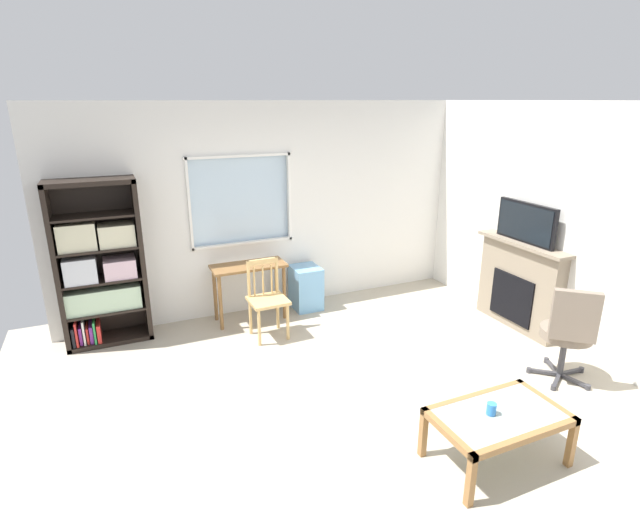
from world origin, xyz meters
TOP-DOWN VIEW (x-y plane):
  - ground at (0.00, 0.00)m, footprint 6.22×6.19m
  - wall_back_with_window at (0.03, 2.59)m, footprint 5.22×0.15m
  - wall_right at (2.67, 0.00)m, footprint 0.12×5.39m
  - bookshelf at (-2.01, 2.35)m, footprint 0.90×0.38m
  - desk_under_window at (-0.36, 2.24)m, footprint 0.90×0.40m
  - wooden_chair at (-0.30, 1.73)m, footprint 0.43×0.41m
  - plastic_drawer_unit at (0.40, 2.29)m, footprint 0.35×0.40m
  - fireplace at (2.52, 0.77)m, footprint 0.26×1.23m
  - tv at (2.50, 0.77)m, footprint 0.06×0.82m
  - office_chair at (2.01, -0.36)m, footprint 0.63×0.61m
  - coffee_table at (0.63, -0.95)m, footprint 0.99×0.59m
  - sippy_cup at (0.56, -0.93)m, footprint 0.07×0.07m

SIDE VIEW (x-z plane):
  - ground at x=0.00m, z-range -0.02..0.00m
  - plastic_drawer_unit at x=0.40m, z-range 0.00..0.56m
  - coffee_table at x=0.63m, z-range 0.15..0.57m
  - sippy_cup at x=0.56m, z-range 0.42..0.51m
  - wooden_chair at x=-0.30m, z-range 0.01..0.91m
  - fireplace at x=2.52m, z-range 0.00..1.07m
  - office_chair at x=2.01m, z-range 0.05..1.05m
  - desk_under_window at x=-0.36m, z-range 0.22..0.94m
  - bookshelf at x=-2.01m, z-range -0.05..1.79m
  - tv at x=2.50m, z-range 1.06..1.52m
  - wall_back_with_window at x=0.03m, z-range -0.01..2.61m
  - wall_right at x=2.67m, z-range 0.00..2.62m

